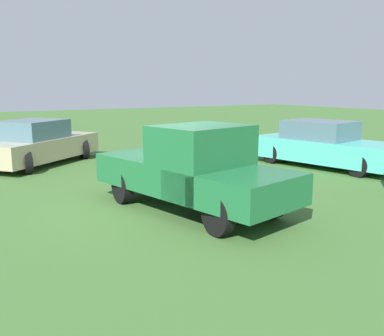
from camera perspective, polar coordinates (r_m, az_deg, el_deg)
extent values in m
plane|color=#3D662D|center=(9.64, -2.67, -4.55)|extent=(80.00, 80.00, 0.00)
cylinder|color=black|center=(9.57, -9.35, -2.41)|extent=(0.77, 0.22, 0.77)
cylinder|color=black|center=(10.47, -2.47, -1.13)|extent=(0.77, 0.22, 0.77)
cylinder|color=black|center=(7.40, 3.52, -6.23)|extent=(0.77, 0.22, 0.77)
cylinder|color=black|center=(8.53, 10.53, -4.09)|extent=(0.77, 0.22, 0.77)
cube|color=#1E6638|center=(9.86, -5.47, 0.09)|extent=(2.15, 2.13, 0.64)
cube|color=#1E6638|center=(8.57, 1.26, 1.10)|extent=(1.79, 2.06, 1.40)
cube|color=slate|center=(8.51, 1.27, 4.02)|extent=(1.54, 1.88, 0.48)
cube|color=#1E6638|center=(8.04, 5.82, -2.53)|extent=(2.51, 2.20, 0.60)
cube|color=silver|center=(10.59, -8.28, -0.66)|extent=(0.45, 1.73, 0.16)
cylinder|color=black|center=(14.51, 24.25, 1.07)|extent=(0.67, 0.20, 0.67)
cylinder|color=black|center=(13.08, 21.49, 0.31)|extent=(0.67, 0.20, 0.67)
cylinder|color=black|center=(15.95, 14.05, 2.51)|extent=(0.67, 0.20, 0.67)
cylinder|color=black|center=(14.67, 10.63, 1.94)|extent=(0.67, 0.20, 0.67)
cube|color=#4CC6B2|center=(14.46, 17.45, 2.32)|extent=(4.93, 2.66, 0.68)
cube|color=slate|center=(14.50, 16.79, 4.93)|extent=(2.32, 1.97, 0.60)
cylinder|color=black|center=(16.72, -18.80, 2.67)|extent=(0.70, 0.20, 0.70)
cylinder|color=black|center=(15.79, -14.32, 2.46)|extent=(0.70, 0.20, 0.70)
cylinder|color=black|center=(13.51, -21.25, 0.69)|extent=(0.70, 0.20, 0.70)
cube|color=tan|center=(15.08, -19.95, 2.55)|extent=(4.17, 4.62, 0.68)
cube|color=slate|center=(14.84, -20.65, 4.87)|extent=(2.47, 2.53, 0.60)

